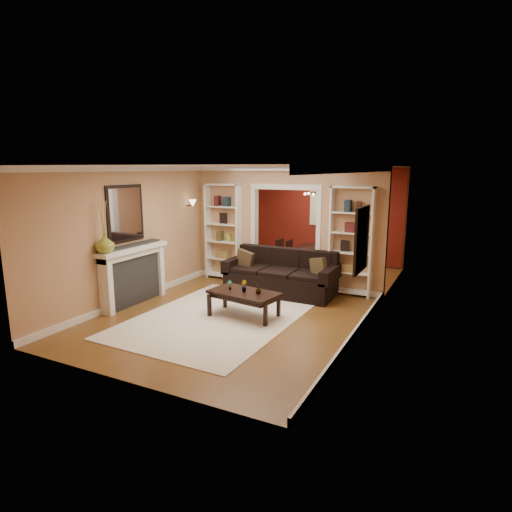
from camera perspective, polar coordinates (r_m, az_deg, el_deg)
The scene contains 30 objects.
floor at distance 8.98m, azimuth 0.91°, elevation -5.60°, with size 8.00×8.00×0.00m, color brown.
ceiling at distance 8.58m, azimuth 0.97°, elevation 11.90°, with size 8.00×8.00×0.00m, color white.
wall_back at distance 12.37m, azimuth 9.04°, elevation 5.43°, with size 8.00×8.00×0.00m, color tan.
wall_front at distance 5.43m, azimuth -17.74°, elevation -2.94°, with size 8.00×8.00×0.00m, color tan.
wall_left at distance 9.85m, azimuth -10.96°, elevation 3.79°, with size 8.00×8.00×0.00m, color tan.
wall_right at distance 7.98m, azimuth 15.67°, elevation 1.74°, with size 8.00×8.00×0.00m, color tan.
partition_wall at distance 9.76m, azimuth 4.00°, elevation 3.90°, with size 4.50×0.15×2.70m, color tan.
red_back_panel at distance 12.35m, azimuth 8.99°, elevation 5.28°, with size 4.44×0.04×2.64m, color maroon.
dining_window at distance 12.29m, azimuth 8.97°, elevation 6.33°, with size 0.78×0.03×0.98m, color #8CA5CC.
area_rug at distance 7.86m, azimuth -5.15°, elevation -8.16°, with size 2.64×3.70×0.01m, color white.
sofa at distance 9.17m, azimuth 3.28°, elevation -2.21°, with size 2.40×1.04×0.94m, color black.
pillow_left at distance 9.47m, azimuth -1.49°, elevation -0.60°, with size 0.39×0.11×0.39m, color brown.
pillow_right at distance 8.82m, azimuth 8.33°, elevation -1.67°, with size 0.38×0.11×0.38m, color brown.
coffee_table at distance 7.82m, azimuth -1.62°, elevation -6.44°, with size 1.25×0.68×0.47m, color black.
plant_left at distance 7.86m, azimuth -3.51°, elevation -3.88°, with size 0.09×0.06×0.18m, color #336626.
plant_center at distance 7.72m, azimuth -1.64°, elevation -4.03°, with size 0.11×0.09×0.21m, color #336626.
plant_right at distance 7.59m, azimuth 0.31°, elevation -4.38°, with size 0.10×0.10×0.19m, color #336626.
bookshelf_left at distance 10.33m, azimuth -4.35°, elevation 3.20°, with size 0.90×0.30×2.30m, color white.
bookshelf_right at distance 9.15m, azimuth 12.56°, elevation 1.85°, with size 0.90×0.30×2.30m, color white.
fireplace at distance 8.77m, azimuth -15.90°, elevation -2.55°, with size 0.32×1.70×1.16m, color white.
vase at distance 8.13m, azimuth -19.51°, elevation 1.57°, with size 0.34×0.34×0.35m, color olive.
mirror at distance 8.65m, azimuth -17.03°, elevation 5.42°, with size 0.03×0.95×1.10m, color silver.
wall_sconce at distance 10.18m, azimuth -8.73°, elevation 6.83°, with size 0.18×0.18×0.22m, color #FFE0A5.
framed_art at distance 6.98m, azimuth 13.84°, elevation 2.14°, with size 0.04×0.85×1.05m, color black.
dining_table at distance 11.23m, azimuth 7.43°, elevation -0.59°, with size 0.95×1.70×0.60m, color black.
dining_chair_nw at distance 11.12m, azimuth 4.27°, elevation 0.10°, with size 0.44×0.44×0.88m, color black.
dining_chair_ne at distance 10.77m, azimuth 9.68°, elevation -0.75°, with size 0.38×0.38×0.76m, color black.
dining_chair_sw at distance 11.68m, azimuth 5.39°, elevation 0.34°, with size 0.38×0.38×0.76m, color black.
dining_chair_se at distance 11.33m, azimuth 10.57°, elevation -0.07°, with size 0.39×0.39×0.79m, color black.
chandelier at distance 11.09m, azimuth 7.08°, elevation 8.25°, with size 0.50×0.50×0.30m, color #321C16.
Camera 1 is at (3.72, -7.73, 2.67)m, focal length 30.00 mm.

